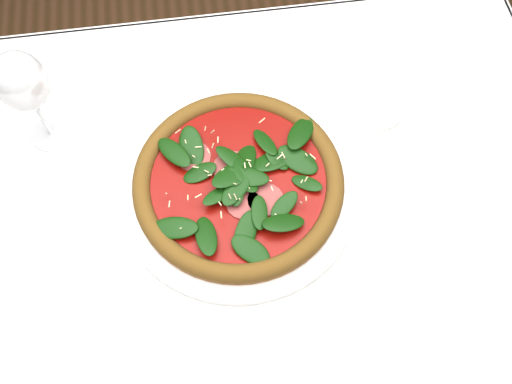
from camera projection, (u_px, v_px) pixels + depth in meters
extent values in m
plane|color=brown|center=(237.00, 318.00, 1.59)|extent=(6.00, 6.00, 0.00)
cube|color=silver|center=(223.00, 208.00, 0.93)|extent=(1.20, 0.80, 0.04)
cylinder|color=#4E311F|center=(425.00, 123.00, 1.45)|extent=(0.06, 0.06, 0.71)
cube|color=silver|center=(203.00, 55.00, 1.19)|extent=(1.20, 0.01, 0.22)
cylinder|color=silver|center=(239.00, 187.00, 0.92)|extent=(0.39, 0.39, 0.01)
torus|color=silver|center=(239.00, 186.00, 0.92)|extent=(0.39, 0.39, 0.01)
cylinder|color=#985B24|center=(239.00, 183.00, 0.91)|extent=(0.44, 0.44, 0.01)
torus|color=olive|center=(238.00, 181.00, 0.90)|extent=(0.44, 0.44, 0.03)
cylinder|color=#870804|center=(238.00, 181.00, 0.90)|extent=(0.37, 0.37, 0.00)
cylinder|color=#9C413E|center=(238.00, 179.00, 0.90)|extent=(0.32, 0.32, 0.00)
ellipsoid|color=#0E3509|center=(238.00, 176.00, 0.89)|extent=(0.35, 0.35, 0.03)
cylinder|color=beige|center=(238.00, 174.00, 0.88)|extent=(0.32, 0.32, 0.00)
cylinder|color=silver|center=(52.00, 134.00, 0.97)|extent=(0.07, 0.07, 0.00)
cylinder|color=silver|center=(42.00, 117.00, 0.93)|extent=(0.01, 0.01, 0.10)
ellipsoid|color=silver|center=(21.00, 82.00, 0.85)|extent=(0.08, 0.08, 0.11)
cylinder|color=silver|center=(372.00, 100.00, 1.00)|extent=(0.13, 0.13, 0.01)
torus|color=silver|center=(373.00, 99.00, 1.00)|extent=(0.13, 0.13, 0.01)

